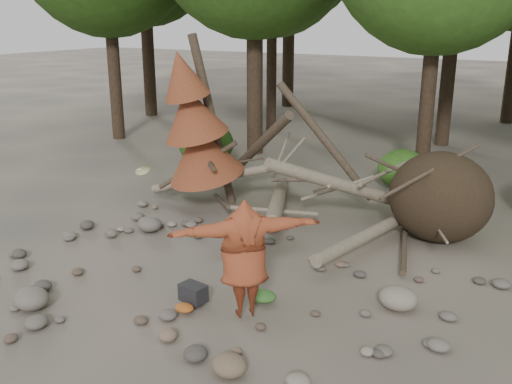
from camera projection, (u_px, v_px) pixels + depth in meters
The scene contains 13 objects.
ground at pixel (231, 291), 10.18m from camera, with size 120.00×120.00×0.00m, color #514C44.
deadfall_pile at pixel (412, 195), 12.45m from camera, with size 8.55×5.24×3.30m.
dead_conifer at pixel (196, 127), 13.83m from camera, with size 2.06×2.16×4.35m.
bush_left at pixel (206, 144), 18.55m from camera, with size 1.80×1.80×1.44m, color #2A5416.
bush_mid at pixel (402, 169), 16.09m from camera, with size 1.40×1.40×1.12m, color #376A1E.
frisbee_thrower at pixel (244, 258), 8.97m from camera, with size 3.65×2.14×2.06m.
backpack at pixel (193, 296), 9.69m from camera, with size 0.45×0.30×0.30m, color black.
cloth_green at pixel (262, 298), 9.73m from camera, with size 0.48×0.40×0.18m, color #356A2A.
cloth_orange at pixel (184, 310), 9.39m from camera, with size 0.33×0.27×0.12m, color #A14F1B.
boulder_front_left at pixel (31, 299), 9.53m from camera, with size 0.61×0.55×0.36m, color #6D655B.
boulder_front_right at pixel (229, 365), 7.77m from camera, with size 0.50×0.45×0.30m, color brown.
boulder_mid_right at pixel (398, 298), 9.52m from camera, with size 0.65×0.59×0.39m, color gray.
boulder_mid_left at pixel (149, 224), 12.96m from camera, with size 0.58×0.52×0.35m, color #665D56.
Camera 1 is at (4.96, -7.76, 4.71)m, focal length 40.00 mm.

